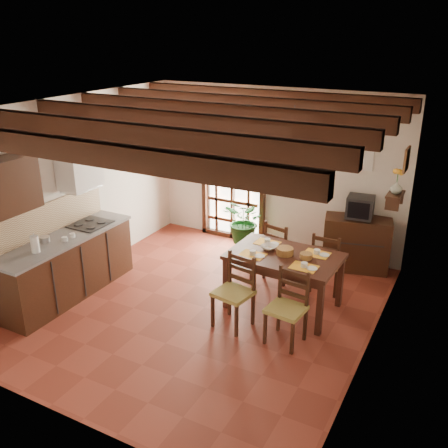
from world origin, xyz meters
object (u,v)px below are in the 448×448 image
Objects in this scene: chair_far_left at (281,261)px; pendant_lamp at (292,162)px; chair_near_left at (234,305)px; chair_near_right at (286,321)px; potted_plant at (245,222)px; sideboard at (356,244)px; crt_tv at (360,207)px; dining_table at (284,261)px; chair_far_right at (327,272)px; kitchen_counter at (67,265)px.

pendant_lamp is (0.35, -0.68, 1.78)m from chair_far_left.
chair_near_right is at bearing 7.87° from chair_near_left.
potted_plant is (-1.62, 2.18, 0.27)m from chair_near_right.
crt_tv reaches higher than sideboard.
crt_tv is (0.59, 1.67, 0.37)m from dining_table.
chair_far_right is (0.40, 0.75, -0.41)m from dining_table.
chair_near_left is 2.23× the size of crt_tv.
chair_far_right is (3.31, 1.90, -0.18)m from kitchen_counter.
chair_far_left is 1.93m from pendant_lamp.
kitchen_counter is 2.66× the size of pendant_lamp.
kitchen_counter reaches higher than dining_table.
pendant_lamp reaches higher than chair_far_left.
kitchen_counter is 3.21m from chair_far_left.
potted_plant is at bearing 57.18° from kitchen_counter.
sideboard is 1.89m from potted_plant.
chair_near_right is 1.12× the size of pendant_lamp.
potted_plant is (1.64, 2.55, 0.10)m from kitchen_counter.
chair_near_left is at bearing -67.90° from potted_plant.
dining_table is at bearing -123.44° from sideboard.
crt_tv is at bearing 90.54° from chair_near_right.
chair_near_left is 1.04× the size of chair_far_right.
chair_far_left is at bearing -34.18° from potted_plant.
sideboard is 0.50× the size of potted_plant.
potted_plant reaches higher than chair_far_left.
chair_near_left is (-0.40, -0.75, -0.40)m from dining_table.
crt_tv is at bearing -101.52° from chair_far_right.
dining_table is 1.81m from crt_tv.
dining_table is 1.47× the size of sideboard.
crt_tv reaches higher than chair_near_left.
dining_table is at bearing 120.40° from chair_near_right.
pendant_lamp reaches higher than kitchen_counter.
crt_tv is (0.99, 2.42, 0.76)m from chair_near_left.
chair_near_right is at bearing -109.68° from sideboard.
kitchen_counter reaches higher than chair_far_right.
sideboard is at bearing -101.44° from chair_far_right.
kitchen_counter is at bearing -155.11° from sideboard.
pendant_lamp reaches higher than chair_near_right.
chair_near_right reaches higher than sideboard.
chair_far_left is (-0.35, 0.78, -0.40)m from dining_table.
chair_near_right is at bearing -53.38° from potted_plant.
chair_far_right is at bearing 58.42° from pendant_lamp.
dining_table is 1.57× the size of chair_far_left.
dining_table is 0.94m from chair_far_right.
chair_far_right is 2.15× the size of crt_tv.
sideboard is at bearing 72.50° from dining_table.
chair_far_left is at bearing -1.64° from chair_far_right.
crt_tv is at bearing 69.32° from pendant_lamp.
chair_near_left is 0.94× the size of sideboard.
kitchen_counter is 3.55m from pendant_lamp.
chair_near_right is at bearing -63.89° from dining_table.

